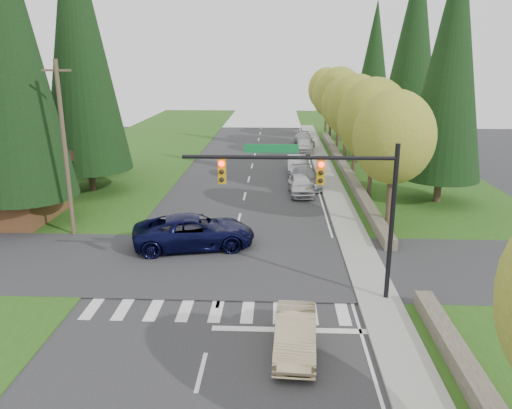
# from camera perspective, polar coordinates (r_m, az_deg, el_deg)

# --- Properties ---
(ground) EXTENTS (120.00, 120.00, 0.00)m
(ground) POSITION_cam_1_polar(r_m,az_deg,el_deg) (18.41, -5.80, -16.72)
(ground) COLOR #28282B
(ground) RESTS_ON ground
(grass_east) EXTENTS (14.00, 110.00, 0.06)m
(grass_east) POSITION_cam_1_polar(r_m,az_deg,el_deg) (38.12, 18.48, 0.31)
(grass_east) COLOR #264A13
(grass_east) RESTS_ON ground
(grass_west) EXTENTS (14.00, 110.00, 0.06)m
(grass_west) POSITION_cam_1_polar(r_m,az_deg,el_deg) (39.75, -20.46, 0.76)
(grass_west) COLOR #264A13
(grass_west) RESTS_ON ground
(cross_street) EXTENTS (120.00, 8.00, 0.10)m
(cross_street) POSITION_cam_1_polar(r_m,az_deg,el_deg) (25.43, -3.25, -6.87)
(cross_street) COLOR #28282B
(cross_street) RESTS_ON ground
(sidewalk_east) EXTENTS (1.80, 80.00, 0.13)m
(sidewalk_east) POSITION_cam_1_polar(r_m,az_deg,el_deg) (38.80, 9.01, 1.30)
(sidewalk_east) COLOR gray
(sidewalk_east) RESTS_ON ground
(curb_east) EXTENTS (0.20, 80.00, 0.13)m
(curb_east) POSITION_cam_1_polar(r_m,az_deg,el_deg) (38.72, 7.76, 1.32)
(curb_east) COLOR gray
(curb_east) RESTS_ON ground
(stone_wall_north) EXTENTS (0.70, 40.00, 0.70)m
(stone_wall_north) POSITION_cam_1_polar(r_m,az_deg,el_deg) (46.67, 10.05, 4.16)
(stone_wall_north) COLOR #4C4438
(stone_wall_north) RESTS_ON ground
(traffic_signal) EXTENTS (8.70, 0.37, 6.80)m
(traffic_signal) POSITION_cam_1_polar(r_m,az_deg,el_deg) (20.46, 7.81, 1.96)
(traffic_signal) COLOR black
(traffic_signal) RESTS_ON ground
(brown_building) EXTENTS (8.40, 8.40, 5.40)m
(brown_building) POSITION_cam_1_polar(r_m,az_deg,el_deg) (35.59, -26.97, 3.43)
(brown_building) COLOR #4C2D19
(brown_building) RESTS_ON ground
(utility_pole) EXTENTS (1.60, 0.24, 10.00)m
(utility_pole) POSITION_cam_1_polar(r_m,az_deg,el_deg) (30.14, -21.01, 5.97)
(utility_pole) COLOR #473828
(utility_pole) RESTS_ON ground
(decid_tree_0) EXTENTS (4.80, 4.80, 8.37)m
(decid_tree_0) POSITION_cam_1_polar(r_m,az_deg,el_deg) (30.33, 15.47, 7.40)
(decid_tree_0) COLOR #38281C
(decid_tree_0) RESTS_ON ground
(decid_tree_1) EXTENTS (5.20, 5.20, 8.80)m
(decid_tree_1) POSITION_cam_1_polar(r_m,az_deg,el_deg) (37.12, 13.31, 9.41)
(decid_tree_1) COLOR #38281C
(decid_tree_1) RESTS_ON ground
(decid_tree_2) EXTENTS (5.00, 5.00, 8.82)m
(decid_tree_2) POSITION_cam_1_polar(r_m,az_deg,el_deg) (43.94, 11.40, 10.72)
(decid_tree_2) COLOR #38281C
(decid_tree_2) RESTS_ON ground
(decid_tree_3) EXTENTS (5.00, 5.00, 8.55)m
(decid_tree_3) POSITION_cam_1_polar(r_m,az_deg,el_deg) (50.88, 10.32, 11.21)
(decid_tree_3) COLOR #38281C
(decid_tree_3) RESTS_ON ground
(decid_tree_4) EXTENTS (5.40, 5.40, 9.18)m
(decid_tree_4) POSITION_cam_1_polar(r_m,az_deg,el_deg) (57.78, 9.53, 12.23)
(decid_tree_4) COLOR #38281C
(decid_tree_4) RESTS_ON ground
(decid_tree_5) EXTENTS (4.80, 4.80, 8.30)m
(decid_tree_5) POSITION_cam_1_polar(r_m,az_deg,el_deg) (64.74, 8.59, 12.22)
(decid_tree_5) COLOR #38281C
(decid_tree_5) RESTS_ON ground
(decid_tree_6) EXTENTS (5.20, 5.20, 8.86)m
(decid_tree_6) POSITION_cam_1_polar(r_m,az_deg,el_deg) (71.68, 8.11, 12.89)
(decid_tree_6) COLOR #38281C
(decid_tree_6) RESTS_ON ground
(conifer_w_a) EXTENTS (6.12, 6.12, 19.80)m
(conifer_w_a) POSITION_cam_1_polar(r_m,az_deg,el_deg) (33.08, -26.45, 16.09)
(conifer_w_a) COLOR #38281C
(conifer_w_a) RESTS_ON ground
(conifer_w_c) EXTENTS (6.46, 6.46, 20.80)m
(conifer_w_c) POSITION_cam_1_polar(r_m,az_deg,el_deg) (39.97, -19.61, 17.30)
(conifer_w_c) COLOR #38281C
(conifer_w_c) RESTS_ON ground
(conifer_w_e) EXTENTS (5.78, 5.78, 18.80)m
(conifer_w_e) POSITION_cam_1_polar(r_m,az_deg,el_deg) (46.26, -19.07, 15.86)
(conifer_w_e) COLOR #38281C
(conifer_w_e) RESTS_ON ground
(conifer_e_a) EXTENTS (5.44, 5.44, 17.80)m
(conifer_e_a) POSITION_cam_1_polar(r_m,az_deg,el_deg) (37.08, 21.41, 14.94)
(conifer_e_a) COLOR #38281C
(conifer_e_a) RESTS_ON ground
(conifer_e_b) EXTENTS (6.12, 6.12, 19.80)m
(conifer_e_b) POSITION_cam_1_polar(r_m,az_deg,el_deg) (50.82, 17.55, 16.53)
(conifer_e_b) COLOR #38281C
(conifer_e_b) RESTS_ON ground
(conifer_e_c) EXTENTS (5.10, 5.10, 16.80)m
(conifer_e_c) POSITION_cam_1_polar(r_m,az_deg,el_deg) (64.29, 13.34, 15.30)
(conifer_e_c) COLOR #38281C
(conifer_e_c) RESTS_ON ground
(sedan_champagne) EXTENTS (1.61, 4.13, 1.34)m
(sedan_champagne) POSITION_cam_1_polar(r_m,az_deg,el_deg) (18.25, 4.52, -14.51)
(sedan_champagne) COLOR #CDB689
(sedan_champagne) RESTS_ON ground
(suv_navy) EXTENTS (7.07, 4.35, 1.83)m
(suv_navy) POSITION_cam_1_polar(r_m,az_deg,el_deg) (27.49, -7.06, -3.10)
(suv_navy) COLOR black
(suv_navy) RESTS_ON ground
(parked_car_a) EXTENTS (2.03, 4.53, 1.51)m
(parked_car_a) POSITION_cam_1_polar(r_m,az_deg,el_deg) (38.18, 5.17, 2.26)
(parked_car_a) COLOR silver
(parked_car_a) RESTS_ON ground
(parked_car_b) EXTENTS (2.57, 5.18, 1.45)m
(parked_car_b) POSITION_cam_1_polar(r_m,az_deg,el_deg) (40.53, 5.74, 3.03)
(parked_car_b) COLOR gray
(parked_car_b) RESTS_ON ground
(parked_car_c) EXTENTS (1.71, 4.82, 1.59)m
(parked_car_c) POSITION_cam_1_polar(r_m,az_deg,el_deg) (45.23, 4.69, 4.55)
(parked_car_c) COLOR #A5A5A9
(parked_car_c) RESTS_ON ground
(parked_car_d) EXTENTS (2.05, 4.43, 1.47)m
(parked_car_d) POSITION_cam_1_polar(r_m,az_deg,el_deg) (55.65, 5.64, 6.69)
(parked_car_d) COLOR white
(parked_car_d) RESTS_ON ground
(parked_car_e) EXTENTS (2.43, 5.15, 1.45)m
(parked_car_e) POSITION_cam_1_polar(r_m,az_deg,el_deg) (60.15, 5.53, 7.41)
(parked_car_e) COLOR #A5A5AA
(parked_car_e) RESTS_ON ground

